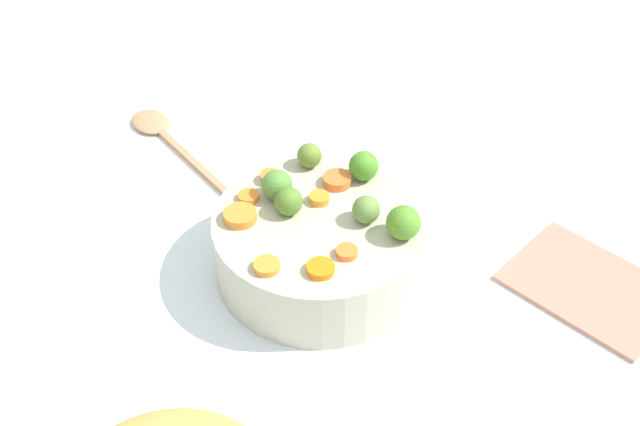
# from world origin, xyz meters

# --- Properties ---
(tabletop) EXTENTS (2.40, 2.40, 0.02)m
(tabletop) POSITION_xyz_m (0.00, 0.00, 0.01)
(tabletop) COLOR silver
(tabletop) RESTS_ON ground
(serving_bowl_carrots) EXTENTS (0.26, 0.26, 0.08)m
(serving_bowl_carrots) POSITION_xyz_m (-0.02, -0.03, 0.06)
(serving_bowl_carrots) COLOR #B5B095
(serving_bowl_carrots) RESTS_ON tabletop
(carrot_slice_0) EXTENTS (0.03, 0.03, 0.01)m
(carrot_slice_0) POSITION_xyz_m (-0.08, -0.00, 0.11)
(carrot_slice_0) COLOR orange
(carrot_slice_0) RESTS_ON serving_bowl_carrots
(carrot_slice_1) EXTENTS (0.05, 0.05, 0.01)m
(carrot_slice_1) POSITION_xyz_m (0.06, 0.02, 0.11)
(carrot_slice_1) COLOR orange
(carrot_slice_1) RESTS_ON serving_bowl_carrots
(carrot_slice_2) EXTENTS (0.03, 0.03, 0.01)m
(carrot_slice_2) POSITION_xyz_m (-0.01, 0.07, 0.11)
(carrot_slice_2) COLOR orange
(carrot_slice_2) RESTS_ON serving_bowl_carrots
(carrot_slice_3) EXTENTS (0.04, 0.04, 0.01)m
(carrot_slice_3) POSITION_xyz_m (0.07, -0.06, 0.11)
(carrot_slice_3) COLOR orange
(carrot_slice_3) RESTS_ON serving_bowl_carrots
(carrot_slice_4) EXTENTS (0.04, 0.04, 0.01)m
(carrot_slice_4) POSITION_xyz_m (0.08, -0.02, 0.11)
(carrot_slice_4) COLOR orange
(carrot_slice_4) RESTS_ON serving_bowl_carrots
(carrot_slice_5) EXTENTS (0.04, 0.04, 0.01)m
(carrot_slice_5) POSITION_xyz_m (-0.07, 0.04, 0.11)
(carrot_slice_5) COLOR orange
(carrot_slice_5) RESTS_ON serving_bowl_carrots
(carrot_slice_6) EXTENTS (0.03, 0.03, 0.01)m
(carrot_slice_6) POSITION_xyz_m (-0.00, -0.06, 0.11)
(carrot_slice_6) COLOR orange
(carrot_slice_6) RESTS_ON serving_bowl_carrots
(carrot_slice_7) EXTENTS (0.04, 0.04, 0.01)m
(carrot_slice_7) POSITION_xyz_m (-0.00, -0.10, 0.11)
(carrot_slice_7) COLOR orange
(carrot_slice_7) RESTS_ON serving_bowl_carrots
(brussels_sprout_0) EXTENTS (0.04, 0.04, 0.04)m
(brussels_sprout_0) POSITION_xyz_m (0.05, -0.04, 0.12)
(brussels_sprout_0) COLOR #518635
(brussels_sprout_0) RESTS_ON serving_bowl_carrots
(brussels_sprout_1) EXTENTS (0.03, 0.03, 0.03)m
(brussels_sprout_1) POSITION_xyz_m (-0.07, -0.06, 0.12)
(brussels_sprout_1) COLOR olive
(brussels_sprout_1) RESTS_ON serving_bowl_carrots
(brussels_sprout_2) EXTENTS (0.03, 0.03, 0.03)m
(brussels_sprout_2) POSITION_xyz_m (0.02, -0.02, 0.12)
(brussels_sprout_2) COLOR #517728
(brussels_sprout_2) RESTS_ON serving_bowl_carrots
(brussels_sprout_3) EXTENTS (0.03, 0.03, 0.03)m
(brussels_sprout_3) POSITION_xyz_m (0.05, -0.12, 0.12)
(brussels_sprout_3) COLOR olive
(brussels_sprout_3) RESTS_ON serving_bowl_carrots
(brussels_sprout_4) EXTENTS (0.04, 0.04, 0.04)m
(brussels_sprout_4) POSITION_xyz_m (-0.02, -0.13, 0.12)
(brussels_sprout_4) COLOR #488624
(brussels_sprout_4) RESTS_ON serving_bowl_carrots
(brussels_sprout_5) EXTENTS (0.04, 0.04, 0.04)m
(brussels_sprout_5) POSITION_xyz_m (-0.11, -0.06, 0.12)
(brussels_sprout_5) COLOR #508625
(brussels_sprout_5) RESTS_ON serving_bowl_carrots
(wooden_spoon) EXTENTS (0.27, 0.12, 0.01)m
(wooden_spoon) POSITION_xyz_m (0.34, -0.15, 0.03)
(wooden_spoon) COLOR tan
(wooden_spoon) RESTS_ON tabletop
(dish_towel) EXTENTS (0.21, 0.18, 0.01)m
(dish_towel) POSITION_xyz_m (-0.32, -0.19, 0.02)
(dish_towel) COLOR tan
(dish_towel) RESTS_ON tabletop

